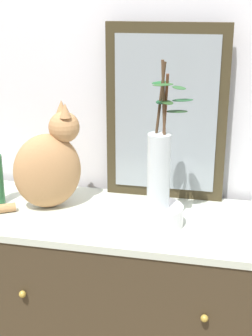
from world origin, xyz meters
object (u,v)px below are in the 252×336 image
at_px(sideboard, 126,326).
at_px(bowl_porcelain, 158,215).
at_px(cat_sitting, 49,166).
at_px(mirror_leaning, 166,114).
at_px(vase_glass_clear, 160,164).

xyz_separation_m(sideboard, bowl_porcelain, (0.12, -0.04, 0.50)).
bearing_deg(cat_sitting, mirror_leaning, 25.33).
bearing_deg(sideboard, cat_sitting, 174.87).
bearing_deg(mirror_leaning, cat_sitting, -154.67).
distance_m(cat_sitting, vase_glass_clear, 0.42).
relative_size(sideboard, vase_glass_clear, 2.81).
bearing_deg(bowl_porcelain, mirror_leaning, 93.54).
distance_m(sideboard, bowl_porcelain, 0.52).
bearing_deg(mirror_leaning, sideboard, -115.85).
distance_m(sideboard, mirror_leaning, 0.82).
distance_m(mirror_leaning, cat_sitting, 0.47).
height_order(mirror_leaning, bowl_porcelain, mirror_leaning).
height_order(bowl_porcelain, vase_glass_clear, vase_glass_clear).
bearing_deg(sideboard, vase_glass_clear, -19.04).
relative_size(mirror_leaning, vase_glass_clear, 1.34).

